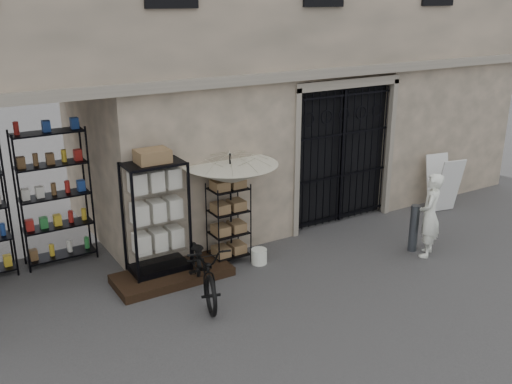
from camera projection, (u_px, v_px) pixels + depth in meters
ground at (338, 281)px, 9.79m from camera, size 80.00×80.00×0.00m
main_building at (223, 3)px, 11.57m from camera, size 14.00×4.00×9.00m
shop_recess at (19, 198)px, 9.34m from camera, size 3.00×1.70×3.00m
shop_shelving at (13, 204)px, 9.80m from camera, size 2.70×0.50×2.50m
iron_gate at (337, 153)px, 12.01m from camera, size 2.50×0.21×3.00m
step_platform at (173, 275)px, 9.83m from camera, size 2.00×0.90×0.15m
display_cabinet at (157, 223)px, 9.59m from camera, size 0.97×0.61×2.09m
wire_rack at (229, 224)px, 10.30m from camera, size 0.71×0.54×1.50m
market_umbrella at (230, 169)px, 10.06m from camera, size 1.92×1.94×2.43m
white_bucket at (259, 256)px, 10.40m from camera, size 0.32×0.32×0.28m
bicycle at (204, 295)px, 9.33m from camera, size 0.90×1.14×1.92m
steel_bollard at (414, 228)px, 10.83m from camera, size 0.18×0.18×0.92m
shopkeeper at (426, 255)px, 10.79m from camera, size 1.39×1.65×0.38m
easel_sign at (443, 183)px, 12.86m from camera, size 0.70×0.77×1.24m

